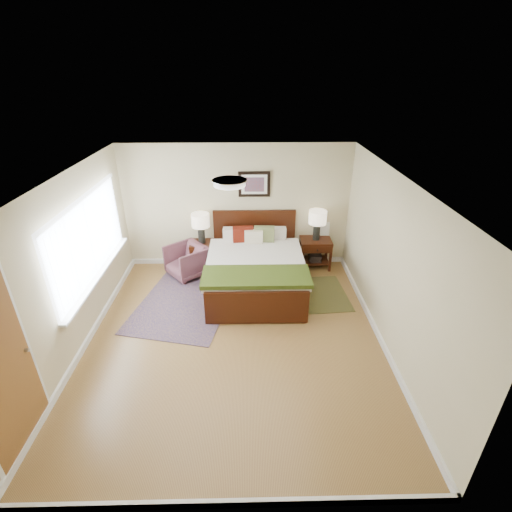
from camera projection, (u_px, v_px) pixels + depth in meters
The scene contains 18 objects.
floor at pixel (235, 338), 5.76m from camera, with size 5.00×5.00×0.00m, color olive.
back_wall at pixel (237, 207), 7.41m from camera, with size 4.50×0.04×2.50m, color #C3B68D.
front_wall at pixel (221, 419), 2.96m from camera, with size 4.50×0.04×2.50m, color #C3B68D.
left_wall at pixel (70, 269), 5.14m from camera, with size 0.04×5.00×2.50m, color #C3B68D.
right_wall at pixel (392, 266), 5.23m from camera, with size 0.04×5.00×2.50m, color #C3B68D.
ceiling at pixel (229, 180), 4.61m from camera, with size 4.50×5.00×0.02m, color white.
window at pixel (91, 240), 5.71m from camera, with size 0.11×2.72×1.32m.
door at pixel (2, 371), 3.67m from camera, with size 0.06×1.00×2.18m.
ceil_fixture at pixel (229, 182), 4.63m from camera, with size 0.44×0.44×0.08m.
bed at pixel (255, 263), 6.79m from camera, with size 1.79×2.17×1.17m.
wall_art at pixel (254, 184), 7.17m from camera, with size 0.62×0.05×0.50m.
nightstand_left at pixel (202, 248), 7.53m from camera, with size 0.48×0.44×0.58m.
nightstand_right at pixel (315, 250), 7.62m from camera, with size 0.63×0.47×0.62m.
lamp_left at pixel (201, 223), 7.30m from camera, with size 0.35×0.35×0.61m.
lamp_right at pixel (318, 220), 7.32m from camera, with size 0.35×0.35×0.61m.
armchair at pixel (187, 261), 7.34m from camera, with size 0.68×0.70×0.64m, color brown.
rug_persian at pixel (186, 302), 6.63m from camera, with size 1.54×2.18×0.01m, color #0F0C40.
rug_navy at pixel (323, 294), 6.86m from camera, with size 0.81×1.21×0.01m, color black.
Camera 1 is at (0.24, -4.54, 3.77)m, focal length 26.00 mm.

